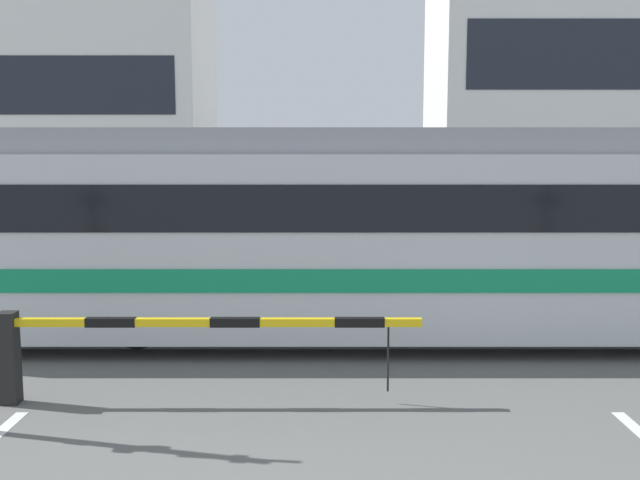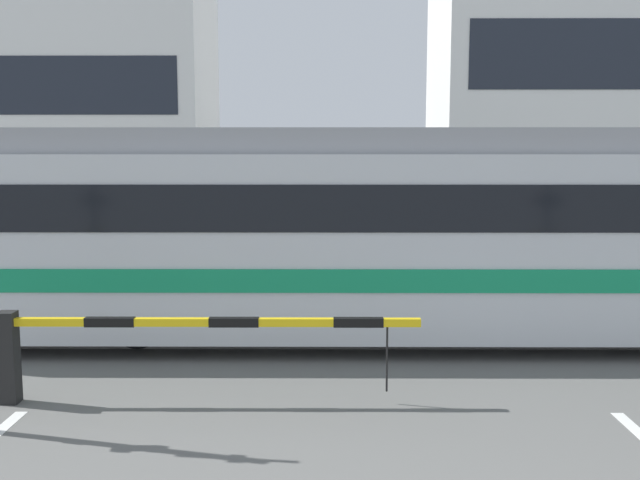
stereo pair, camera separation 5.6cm
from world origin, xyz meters
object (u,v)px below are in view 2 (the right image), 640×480
at_px(crossing_barrier_near, 129,338).
at_px(crossing_barrier_far, 431,259).
at_px(commuter_train, 520,228).
at_px(pedestrian, 308,238).

height_order(crossing_barrier_near, crossing_barrier_far, same).
bearing_deg(commuter_train, crossing_barrier_far, 107.56).
distance_m(crossing_barrier_near, crossing_barrier_far, 7.35).
relative_size(crossing_barrier_near, crossing_barrier_far, 1.00).
xyz_separation_m(crossing_barrier_near, crossing_barrier_far, (4.33, 5.94, 0.00)).
relative_size(commuter_train, crossing_barrier_far, 3.88).
bearing_deg(crossing_barrier_far, commuter_train, -72.44).
relative_size(crossing_barrier_far, pedestrian, 2.81).
bearing_deg(commuter_train, pedestrian, 126.21).
bearing_deg(crossing_barrier_far, crossing_barrier_near, -126.07).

